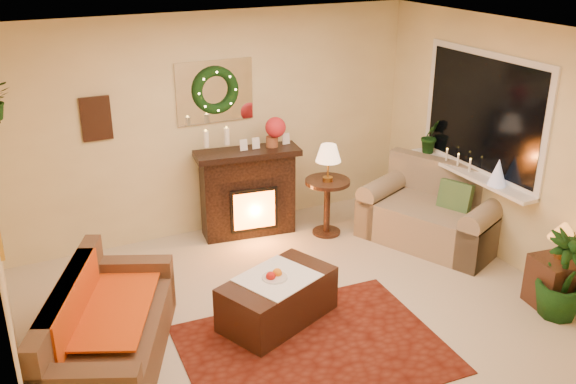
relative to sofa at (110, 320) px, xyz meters
name	(u,v)px	position (x,y,z in m)	size (l,w,h in m)	color
floor	(304,316)	(1.77, -0.08, -0.43)	(5.00, 5.00, 0.00)	beige
ceiling	(307,40)	(1.77, -0.08, 2.17)	(5.00, 5.00, 0.00)	white
wall_back	(216,125)	(1.77, 2.17, 0.87)	(5.00, 5.00, 0.00)	#EFD88C
wall_front	(485,319)	(1.77, -2.33, 0.87)	(5.00, 5.00, 0.00)	#EFD88C
wall_right	(518,149)	(4.27, -0.08, 0.87)	(4.50, 4.50, 0.00)	#EFD88C
area_rug	(314,349)	(1.60, -0.58, -0.42)	(2.22, 1.67, 0.01)	#710D03
sofa	(110,320)	(0.00, 0.00, 0.00)	(0.80, 1.81, 0.78)	brown
red_throw	(104,307)	(-0.01, 0.18, 0.03)	(0.78, 1.26, 0.02)	red
fireplace	(248,191)	(2.02, 1.83, 0.12)	(1.08, 0.34, 0.99)	black
poinsettia	(276,127)	(2.36, 1.77, 0.87)	(0.24, 0.24, 0.24)	red
mantel_candle_a	(206,139)	(1.53, 1.82, 0.83)	(0.06, 0.06, 0.19)	#FFF2CA
mantel_candle_b	(227,136)	(1.77, 1.82, 0.83)	(0.06, 0.06, 0.19)	beige
mantel_mirror	(215,92)	(1.77, 2.15, 1.27)	(0.92, 0.02, 0.72)	white
wreath	(216,91)	(1.77, 2.11, 1.29)	(0.55, 0.55, 0.11)	#194719
wall_art	(96,119)	(0.42, 2.15, 1.12)	(0.32, 0.03, 0.48)	#381E11
loveseat	(432,209)	(3.83, 0.66, -0.01)	(0.90, 1.55, 0.90)	#92755E
window_frame	(483,114)	(4.26, 0.47, 1.12)	(0.03, 1.86, 1.36)	white
window_glass	(482,114)	(4.24, 0.47, 1.12)	(0.02, 1.70, 1.22)	black
window_sill	(469,173)	(4.15, 0.47, 0.44)	(0.22, 1.86, 0.04)	white
mini_tree	(498,172)	(4.13, 0.01, 0.61)	(0.20, 0.20, 0.29)	silver
sill_plant	(430,137)	(4.17, 1.21, 0.66)	(0.30, 0.24, 0.55)	#1B401E
side_table_round	(327,208)	(2.85, 1.40, -0.11)	(0.53, 0.53, 0.69)	black
lamp_cream	(328,166)	(2.84, 1.37, 0.45)	(0.30, 0.30, 0.45)	#E5B37F
end_table_square	(555,281)	(4.03, -0.99, -0.16)	(0.41, 0.41, 0.50)	black
lamp_tiffany	(563,235)	(4.07, -0.96, 0.32)	(0.28, 0.28, 0.41)	#EE9A41
coffee_table	(278,301)	(1.52, -0.03, -0.22)	(1.08, 0.59, 0.45)	#3B2212
fruit_bowl	(275,279)	(1.49, -0.03, 0.02)	(0.23, 0.23, 0.05)	silver
floor_palm	(563,274)	(3.94, -1.14, 0.02)	(1.42, 1.42, 2.53)	#24632A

